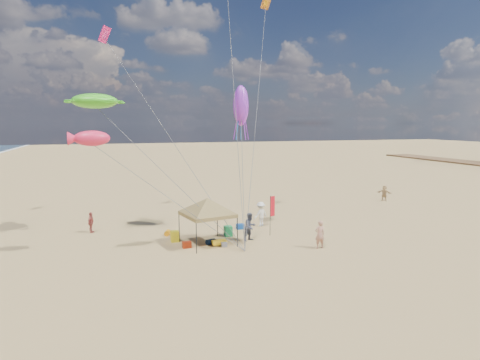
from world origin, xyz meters
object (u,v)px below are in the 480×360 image
Objects in this scene: person_near_c at (261,214)px; person_far_c at (384,193)px; beach_cart at (219,242)px; person_near_a at (320,234)px; person_near_b at (250,227)px; canopy_tent at (207,200)px; feather_flag at (272,209)px; cooler_blue at (240,226)px; person_far_a at (91,222)px; chair_yellow at (175,236)px; chair_green at (228,231)px; cooler_red at (187,245)px.

person_near_c is 16.31m from person_far_c.
person_near_a reaches higher than beach_cart.
person_near_b is at bearing 10.66° from beach_cart.
person_near_c is at bearing 41.95° from beach_cart.
canopy_tent reaches higher than beach_cart.
cooler_blue is (-1.57, 2.20, -1.67)m from feather_flag.
person_far_a is at bearing 159.39° from feather_flag.
person_near_a is at bearing -23.29° from beach_cart.
canopy_tent reaches higher than person_near_a.
cooler_blue is at bearing 54.06° from beach_cart.
person_far_a is at bearing 167.64° from cooler_blue.
beach_cart is at bearing 165.31° from person_near_b.
person_near_a is 1.19× the size of person_far_a.
canopy_tent reaches higher than person_near_c.
person_far_a is (-9.99, 5.30, -0.20)m from person_near_b.
person_near_c is (0.15, 2.54, -0.94)m from feather_flag.
person_near_b reaches higher than beach_cart.
beach_cart is at bearing -34.04° from chair_yellow.
canopy_tent reaches higher than chair_green.
cooler_red is 4.32m from person_near_b.
canopy_tent is 3.40m from chair_yellow.
person_near_a is at bearing -101.94° from person_far_a.
feather_flag is 12.72m from person_far_a.
chair_green is 0.38× the size of person_near_b.
person_near_a is at bearing 80.49° from person_near_c.
feather_flag reaches higher than cooler_blue.
cooler_blue is 18.04m from person_far_c.
cooler_blue is 0.77× the size of chair_green.
chair_green reaches higher than beach_cart.
cooler_blue reaches higher than beach_cart.
cooler_blue is at bearing 125.38° from feather_flag.
chair_green is 19.86m from person_far_c.
cooler_red is at bearing -143.95° from cooler_blue.
person_far_c is at bearing -62.86° from person_far_a.
beach_cart is at bearing -162.92° from feather_flag.
person_near_b is at bearing -102.43° from person_far_c.
cooler_blue is at bearing 43.53° from canopy_tent.
feather_flag is 4.18m from person_near_a.
beach_cart is (-1.14, -1.92, -0.15)m from chair_green.
person_near_c is 1.26× the size of person_far_a.
cooler_blue is 6.77m from person_near_a.
cooler_red is 2.05m from beach_cart.
canopy_tent is at bearing -136.47° from cooler_blue.
cooler_blue is at bearing 58.96° from person_near_b.
person_far_a is (-13.52, 8.18, -0.14)m from person_near_a.
person_near_a reaches higher than person_far_c.
person_near_c reaches higher than cooler_blue.
person_far_c is (13.76, 11.97, -0.09)m from person_near_a.
canopy_tent is 3.50× the size of person_far_c.
chair_green and chair_yellow have the same top height.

